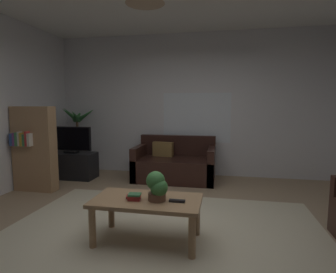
{
  "coord_description": "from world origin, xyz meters",
  "views": [
    {
      "loc": [
        0.63,
        -2.86,
        1.42
      ],
      "look_at": [
        0.0,
        0.3,
        1.05
      ],
      "focal_mm": 29.32,
      "sensor_mm": 36.0,
      "label": 1
    }
  ],
  "objects": [
    {
      "name": "book_on_table_1",
      "position": [
        -0.24,
        -0.28,
        0.49
      ],
      "size": [
        0.16,
        0.12,
        0.02
      ],
      "primitive_type": "cube",
      "rotation": [
        0.0,
        0.0,
        0.22
      ],
      "color": "#B22D2D",
      "rests_on": "coffee_table"
    },
    {
      "name": "tv_stand",
      "position": [
        -2.23,
        1.93,
        0.25
      ],
      "size": [
        0.9,
        0.44,
        0.5
      ],
      "primitive_type": "cube",
      "color": "black",
      "rests_on": "ground"
    },
    {
      "name": "window_pane",
      "position": [
        0.11,
        2.68,
        1.17
      ],
      "size": [
        1.35,
        0.01,
        0.99
      ],
      "primitive_type": "cube",
      "color": "white"
    },
    {
      "name": "book_on_table_0",
      "position": [
        -0.23,
        -0.28,
        0.47
      ],
      "size": [
        0.13,
        0.09,
        0.03
      ],
      "primitive_type": "cube",
      "rotation": [
        0.0,
        0.0,
        0.11
      ],
      "color": "#B22D2D",
      "rests_on": "coffee_table"
    },
    {
      "name": "remote_on_table_1",
      "position": [
        -0.02,
        -0.18,
        0.47
      ],
      "size": [
        0.07,
        0.17,
        0.02
      ],
      "primitive_type": "cube",
      "rotation": [
        0.0,
        0.0,
        3.28
      ],
      "color": "black",
      "rests_on": "coffee_table"
    },
    {
      "name": "potted_plant_on_table",
      "position": [
        -0.0,
        -0.25,
        0.61
      ],
      "size": [
        0.23,
        0.21,
        0.3
      ],
      "color": "brown",
      "rests_on": "coffee_table"
    },
    {
      "name": "wall_back",
      "position": [
        0.0,
        2.71,
        1.42
      ],
      "size": [
        5.68,
        0.06,
        2.84
      ],
      "primitive_type": "cube",
      "color": "silver",
      "rests_on": "ground"
    },
    {
      "name": "potted_palm_corner",
      "position": [
        -2.36,
        2.4,
        0.65
      ],
      "size": [
        0.77,
        0.91,
        1.42
      ],
      "color": "#4C4C51",
      "rests_on": "ground"
    },
    {
      "name": "floor",
      "position": [
        0.0,
        0.0,
        -0.01
      ],
      "size": [
        5.56,
        5.35,
        0.02
      ],
      "primitive_type": "cube",
      "color": "#9E8466",
      "rests_on": "ground"
    },
    {
      "name": "coffee_table",
      "position": [
        -0.12,
        -0.22,
        0.38
      ],
      "size": [
        1.12,
        0.59,
        0.46
      ],
      "color": "#A87F56",
      "rests_on": "ground"
    },
    {
      "name": "rug",
      "position": [
        0.0,
        -0.2,
        0.0
      ],
      "size": [
        3.61,
        2.94,
        0.01
      ],
      "primitive_type": "cube",
      "color": "beige",
      "rests_on": "ground"
    },
    {
      "name": "remote_on_table_0",
      "position": [
        0.2,
        -0.25,
        0.47
      ],
      "size": [
        0.16,
        0.05,
        0.02
      ],
      "primitive_type": "cube",
      "rotation": [
        0.0,
        0.0,
        4.72
      ],
      "color": "black",
      "rests_on": "coffee_table"
    },
    {
      "name": "tv",
      "position": [
        -2.23,
        1.91,
        0.76
      ],
      "size": [
        0.82,
        0.16,
        0.51
      ],
      "color": "black",
      "rests_on": "tv_stand"
    },
    {
      "name": "bookshelf_corner",
      "position": [
        -2.41,
        1.09,
        0.71
      ],
      "size": [
        0.7,
        0.31,
        1.4
      ],
      "color": "#A87F56",
      "rests_on": "ground"
    },
    {
      "name": "book_on_table_2",
      "position": [
        -0.23,
        -0.28,
        0.52
      ],
      "size": [
        0.14,
        0.11,
        0.02
      ],
      "primitive_type": "cube",
      "rotation": [
        0.0,
        0.0,
        0.11
      ],
      "color": "#387247",
      "rests_on": "coffee_table"
    },
    {
      "name": "couch_under_window",
      "position": [
        -0.25,
        2.19,
        0.28
      ],
      "size": [
        1.5,
        0.84,
        0.82
      ],
      "color": "black",
      "rests_on": "ground"
    }
  ]
}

